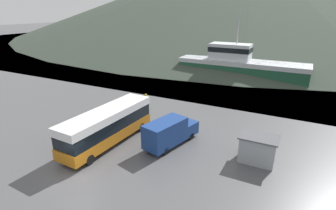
{
  "coord_description": "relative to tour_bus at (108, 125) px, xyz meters",
  "views": [
    {
      "loc": [
        14.06,
        -12.03,
        12.25
      ],
      "look_at": [
        1.34,
        12.61,
        2.0
      ],
      "focal_mm": 28.0,
      "sensor_mm": 36.0,
      "label": 1
    }
  ],
  "objects": [
    {
      "name": "ground_plane",
      "position": [
        1.38,
        -5.44,
        -1.89
      ],
      "size": [
        400.0,
        400.0,
        0.0
      ],
      "primitive_type": "plane",
      "color": "#4C4C4F"
    },
    {
      "name": "water_surface",
      "position": [
        1.38,
        134.35,
        -1.89
      ],
      "size": [
        240.0,
        240.0,
        0.0
      ],
      "primitive_type": "plane",
      "color": "slate",
      "rests_on": "ground"
    },
    {
      "name": "tour_bus",
      "position": [
        0.0,
        0.0,
        0.0
      ],
      "size": [
        3.04,
        10.65,
        3.38
      ],
      "rotation": [
        0.0,
        0.0,
        -0.04
      ],
      "color": "#B26614",
      "rests_on": "ground"
    },
    {
      "name": "delivery_van",
      "position": [
        5.4,
        2.3,
        -0.53
      ],
      "size": [
        3.41,
        6.42,
        2.61
      ],
      "rotation": [
        0.0,
        0.0,
        -0.24
      ],
      "color": "navy",
      "rests_on": "ground"
    },
    {
      "name": "fishing_boat",
      "position": [
        5.03,
        31.81,
        0.46
      ],
      "size": [
        23.44,
        5.56,
        12.22
      ],
      "rotation": [
        0.0,
        0.0,
        4.71
      ],
      "color": "#1E5138",
      "rests_on": "water_surface"
    },
    {
      "name": "storage_bin",
      "position": [
        -4.14,
        -0.47,
        -1.34
      ],
      "size": [
        1.07,
        1.18,
        1.09
      ],
      "color": "green",
      "rests_on": "ground"
    },
    {
      "name": "dock_kiosk",
      "position": [
        13.27,
        3.24,
        -0.72
      ],
      "size": [
        3.12,
        2.25,
        2.33
      ],
      "color": "#93999E",
      "rests_on": "ground"
    },
    {
      "name": "small_boat",
      "position": [
        -7.58,
        44.26,
        -1.41
      ],
      "size": [
        6.48,
        6.37,
        0.97
      ],
      "rotation": [
        0.0,
        0.0,
        0.8
      ],
      "color": "maroon",
      "rests_on": "water_surface"
    },
    {
      "name": "mooring_bollard",
      "position": [
        -3.7,
        12.68,
        -1.46
      ],
      "size": [
        0.4,
        0.4,
        0.81
      ],
      "color": "#B29919",
      "rests_on": "ground"
    }
  ]
}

